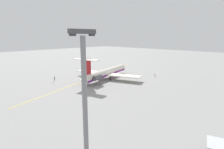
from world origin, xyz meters
name	(u,v)px	position (x,y,z in m)	size (l,w,h in m)	color
ground	(102,75)	(0.00, 0.00, 0.00)	(387.46, 387.46, 0.00)	gray
main_jetliner	(105,73)	(4.64, 7.05, 3.12)	(38.81, 34.69, 11.44)	silver
ground_crew_near_nose	(54,78)	(22.71, -8.61, 1.12)	(0.45, 0.28, 1.77)	black
ground_crew_near_tail	(155,75)	(-16.86, 21.84, 1.06)	(0.37, 0.27, 1.67)	black
safety_cone_nose	(53,83)	(26.13, -3.85, 0.28)	(0.40, 0.40, 0.55)	#EA590F
taxiway_centreline	(96,76)	(3.57, -0.90, 0.00)	(96.36, 0.36, 0.01)	gold
light_mast	(85,101)	(50.05, 49.92, 11.95)	(4.00, 0.70, 21.52)	slate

